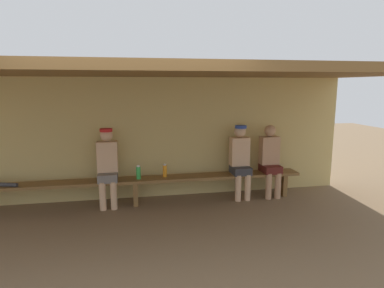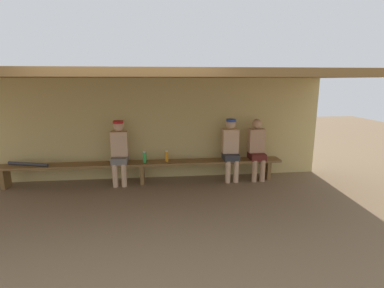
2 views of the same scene
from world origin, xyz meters
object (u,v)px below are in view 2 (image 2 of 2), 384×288
player_in_red (231,147)px  baseball_bat (28,164)px  water_bottle_orange (145,157)px  bench (142,166)px  water_bottle_blue (167,156)px  player_leftmost (119,150)px  player_in_white (257,147)px

player_in_red → baseball_bat: 4.19m
player_in_red → water_bottle_orange: 1.85m
player_in_red → water_bottle_orange: player_in_red is taller
bench → player_in_red: 1.94m
water_bottle_blue → bench: bearing=-177.1°
water_bottle_blue → baseball_bat: 2.81m
baseball_bat → player_in_red: bearing=16.8°
water_bottle_orange → water_bottle_blue: 0.46m
player_in_red → baseball_bat: size_ratio=1.50×
water_bottle_orange → bench: bearing=162.8°
player_in_red → water_bottle_orange: (-1.84, -0.02, -0.17)m
player_leftmost → bench: bearing=-0.5°
bench → player_leftmost: size_ratio=4.46×
player_leftmost → baseball_bat: player_leftmost is taller
player_in_white → baseball_bat: bearing=-180.0°
player_in_red → player_leftmost: bearing=180.0°
player_in_white → player_in_red: (-0.58, 0.00, 0.02)m
water_bottle_orange → baseball_bat: water_bottle_orange is taller
bench → water_bottle_orange: 0.20m
player_leftmost → player_in_white: (2.94, -0.00, -0.02)m
water_bottle_orange → player_in_white: bearing=0.5°
player_leftmost → baseball_bat: 1.85m
player_in_white → baseball_bat: 4.78m
water_bottle_blue → baseball_bat: bearing=-179.5°
bench → water_bottle_orange: bearing=-17.2°
water_bottle_orange → water_bottle_blue: bearing=5.6°
player_leftmost → player_in_white: 2.94m
player_in_white → baseball_bat: size_ratio=1.49×
player_in_red → water_bottle_blue: (-1.38, 0.02, -0.18)m
bench → baseball_bat: (-2.28, -0.00, 0.11)m
player_in_white → player_in_red: 0.58m
player_in_red → baseball_bat: player_in_red is taller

